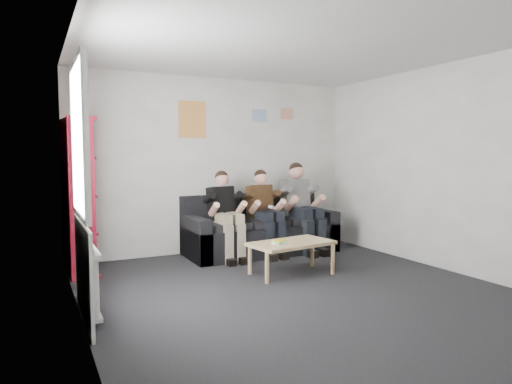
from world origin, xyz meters
TOP-DOWN VIEW (x-y plane):
  - room_shell at (0.00, 0.00)m, footprint 5.00×5.00m
  - sofa at (0.53, 2.06)m, footprint 2.31×0.94m
  - bookshelf at (-2.07, 2.01)m, footprint 0.30×0.89m
  - coffee_table at (0.30, 0.72)m, footprint 1.05×0.58m
  - game_cases at (0.11, 0.69)m, footprint 0.21×0.18m
  - person_left at (-0.11, 1.86)m, footprint 0.37×0.79m
  - person_middle at (0.53, 1.86)m, footprint 0.37×0.80m
  - person_right at (1.18, 1.86)m, footprint 0.42×0.91m
  - radiator at (-2.15, 0.20)m, footprint 0.10×0.64m
  - window at (-2.22, 0.20)m, footprint 0.05×1.30m
  - poster_large at (-0.40, 2.49)m, footprint 0.42×0.01m
  - poster_blue at (0.75, 2.49)m, footprint 0.25×0.01m
  - poster_pink at (1.25, 2.49)m, footprint 0.22×0.01m
  - poster_sign at (-1.00, 2.49)m, footprint 0.20×0.01m

SIDE VIEW (x-z plane):
  - sofa at x=0.53m, z-range -0.12..0.77m
  - radiator at x=-2.15m, z-range 0.05..0.65m
  - coffee_table at x=0.30m, z-range 0.16..0.58m
  - game_cases at x=0.11m, z-range 0.42..0.46m
  - person_left at x=-0.11m, z-range 0.01..1.29m
  - person_middle at x=0.53m, z-range 0.01..1.30m
  - person_right at x=1.18m, z-range 0.00..1.39m
  - bookshelf at x=-2.07m, z-range 0.00..1.97m
  - window at x=-2.22m, z-range -0.15..2.21m
  - room_shell at x=0.00m, z-range -1.15..3.85m
  - poster_large at x=-0.40m, z-range 1.77..2.32m
  - poster_blue at x=0.75m, z-range 2.05..2.25m
  - poster_pink at x=1.25m, z-range 2.11..2.29m
  - poster_sign at x=-1.00m, z-range 2.18..2.32m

